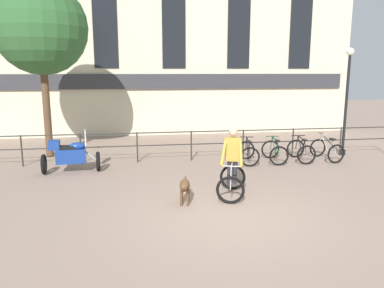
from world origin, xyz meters
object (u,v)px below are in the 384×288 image
Objects in this scene: dog at (185,187)px; parked_motorcycle at (70,155)px; parked_bicycle_near_lamp at (248,153)px; parked_bicycle_far_end at (327,150)px; street_lamp at (347,96)px; parked_bicycle_mid_left at (275,152)px; cyclist_with_bike at (232,165)px; parked_bicycle_mid_right at (301,151)px.

parked_motorcycle is at bearing 143.41° from dog.
parked_bicycle_near_lamp reaches higher than dog.
parked_motorcycle is (-3.10, 3.33, 0.12)m from dog.
parked_motorcycle is 1.50× the size of parked_bicycle_far_end.
dog is 8.05m from street_lamp.
parked_motorcycle is at bearing 7.98° from parked_bicycle_mid_left.
parked_bicycle_mid_right is (3.31, 3.17, -0.41)m from cyclist_with_bike.
parked_bicycle_mid_right is 0.98× the size of parked_bicycle_far_end.
parked_bicycle_mid_left is at bearing -167.53° from street_lamp.
parked_motorcycle reaches higher than parked_bicycle_mid_left.
parked_bicycle_mid_right is (1.93, -0.00, 0.00)m from parked_bicycle_near_lamp.
street_lamp is at bearing -88.98° from parked_motorcycle.
parked_bicycle_far_end is at bearing -170.98° from parked_bicycle_near_lamp.
parked_bicycle_mid_left is at bearing -7.13° from parked_bicycle_far_end.
parked_motorcycle reaches higher than parked_bicycle_near_lamp.
dog is 5.18m from parked_bicycle_mid_left.
dog is 0.78× the size of parked_bicycle_mid_left.
parked_bicycle_near_lamp is 0.31× the size of street_lamp.
parked_bicycle_near_lamp is (1.39, 3.17, -0.41)m from cyclist_with_bike.
street_lamp is (1.96, 0.65, 1.85)m from parked_bicycle_mid_right.
cyclist_with_bike is at bearing 58.22° from parked_bicycle_mid_left.
parked_motorcycle is 7.71m from parked_bicycle_mid_right.
parked_bicycle_mid_left is (0.96, -0.00, 0.00)m from parked_bicycle_near_lamp.
parked_bicycle_far_end is at bearing -146.93° from street_lamp.
parked_bicycle_far_end is at bearing -92.54° from parked_motorcycle.
parked_bicycle_mid_right reaches higher than dog.
parked_bicycle_mid_left is 0.96m from parked_bicycle_mid_right.
parked_motorcycle is 5.79m from parked_bicycle_near_lamp.
parked_bicycle_far_end is (2.89, -0.00, -0.00)m from parked_bicycle_near_lamp.
parked_bicycle_near_lamp is 1.93m from parked_bicycle_mid_right.
street_lamp is at bearing -154.06° from parked_bicycle_far_end.
street_lamp is at bearing -157.38° from parked_bicycle_mid_right.
dog is 4.55m from parked_motorcycle.
parked_bicycle_mid_left is at bearing -170.99° from parked_bicycle_near_lamp.
cyclist_with_bike is 1.47× the size of parked_bicycle_mid_right.
dog is 4.56m from parked_bicycle_near_lamp.
parked_bicycle_mid_left is at bearing 4.35° from parked_bicycle_mid_right.
dog is at bearing 50.34° from parked_bicycle_mid_left.
parked_bicycle_mid_left is 0.98× the size of parked_bicycle_far_end.
parked_bicycle_near_lamp is at bearing 4.81° from parked_bicycle_mid_left.
parked_bicycle_near_lamp and parked_bicycle_far_end have the same top height.
parked_bicycle_far_end is (8.66, 0.37, -0.20)m from parked_motorcycle.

